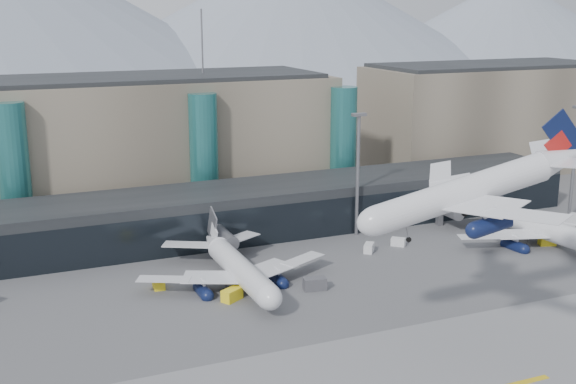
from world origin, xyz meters
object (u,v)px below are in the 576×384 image
object	(u,v)px
veh_c	(315,284)
veh_e	(547,241)
veh_h	(232,295)
lightmast_mid	(358,167)
jet_parked_mid	(234,258)
lightmast_right	(575,156)
veh_g	(398,242)
jet_parked_right	(527,218)
veh_d	(369,248)
hero_jet	(484,180)
veh_b	(159,283)

from	to	relation	value
veh_c	veh_e	bearing A→B (deg)	13.13
veh_e	veh_h	xyz separation A→B (m)	(-67.18, -2.25, 0.08)
lightmast_mid	jet_parked_mid	size ratio (longest dim) A/B	0.71
lightmast_right	veh_g	distance (m)	47.77
jet_parked_right	veh_d	distance (m)	34.48
jet_parked_mid	jet_parked_right	bearing A→B (deg)	-90.76
jet_parked_mid	veh_g	bearing A→B (deg)	-81.15
veh_c	veh_h	xyz separation A→B (m)	(-14.30, 1.10, -0.08)
hero_jet	veh_e	size ratio (longest dim) A/B	11.02
lightmast_right	veh_h	size ratio (longest dim) A/B	7.21
jet_parked_mid	veh_h	xyz separation A→B (m)	(-3.09, -7.73, -3.39)
jet_parked_right	veh_b	world-z (taller)	jet_parked_right
jet_parked_mid	veh_h	size ratio (longest dim) A/B	10.11
veh_h	veh_e	bearing A→B (deg)	-29.86
lightmast_right	veh_c	xyz separation A→B (m)	(-70.97, -16.38, -13.36)
veh_e	veh_c	bearing A→B (deg)	-157.75
veh_b	veh_d	xyz separation A→B (m)	(41.97, 2.58, 0.02)
jet_parked_right	veh_b	xyz separation A→B (m)	(-75.84, 2.67, -3.71)
veh_b	veh_c	size ratio (longest dim) A/B	0.77
veh_g	jet_parked_right	bearing A→B (deg)	29.37
lightmast_right	veh_e	size ratio (longest dim) A/B	8.01
hero_jet	veh_e	xyz separation A→B (m)	(40.95, 30.52, -22.89)
veh_e	veh_g	size ratio (longest dim) A/B	1.16
hero_jet	veh_h	world-z (taller)	hero_jet
jet_parked_mid	veh_e	bearing A→B (deg)	-95.11
hero_jet	veh_e	bearing A→B (deg)	46.14
veh_g	veh_c	bearing A→B (deg)	-106.93
hero_jet	veh_d	distance (m)	47.07
veh_b	veh_h	xyz separation A→B (m)	(9.76, -9.81, 0.13)
jet_parked_mid	veh_d	xyz separation A→B (m)	(29.12, 4.66, -3.51)
hero_jet	veh_h	size ratio (longest dim) A/B	9.92
jet_parked_right	jet_parked_mid	bearing A→B (deg)	83.18
lightmast_right	hero_jet	size ratio (longest dim) A/B	0.73
jet_parked_right	veh_d	world-z (taller)	jet_parked_right
jet_parked_right	veh_g	bearing A→B (deg)	70.16
veh_g	veh_b	bearing A→B (deg)	-132.74
veh_c	hero_jet	bearing A→B (deg)	-56.78
veh_d	veh_h	size ratio (longest dim) A/B	0.85
lightmast_right	jet_parked_right	world-z (taller)	lightmast_right
jet_parked_mid	veh_g	distance (m)	37.06
veh_d	jet_parked_mid	bearing A→B (deg)	137.90
lightmast_mid	veh_c	xyz separation A→B (m)	(-20.97, -24.38, -13.36)
jet_parked_right	veh_e	bearing A→B (deg)	-173.60
lightmast_mid	jet_parked_mid	xyz separation A→B (m)	(-32.18, -15.54, -10.05)
lightmast_right	veh_d	size ratio (longest dim) A/B	8.48
veh_b	jet_parked_right	bearing A→B (deg)	-87.70
veh_c	veh_d	distance (m)	22.43
veh_b	veh_c	xyz separation A→B (m)	(24.06, -10.91, 0.21)
jet_parked_right	veh_d	xyz separation A→B (m)	(-33.87, 5.25, -3.70)
veh_e	veh_g	distance (m)	29.88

